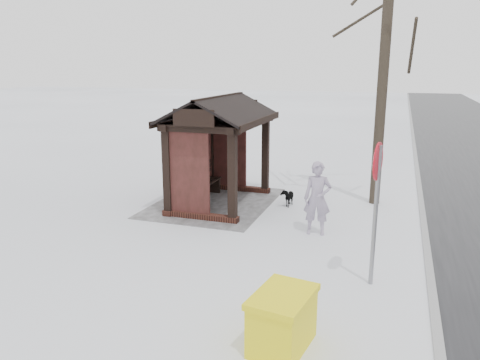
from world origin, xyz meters
name	(u,v)px	position (x,y,z in m)	size (l,w,h in m)	color
ground	(221,203)	(0.00, 0.00, 0.00)	(120.00, 120.00, 0.00)	white
kerb	(424,223)	(0.00, 5.50, 0.01)	(120.00, 0.15, 0.06)	gray
trampled_patch	(215,202)	(0.00, -0.20, 0.01)	(4.20, 3.20, 0.02)	#949499
bus_shelter	(215,129)	(0.00, -0.16, 2.17)	(3.60, 2.40, 3.09)	#3C1C15
pedestrian	(317,198)	(1.59, 3.04, 0.87)	(0.63, 0.42, 1.74)	#9B8DA5
dog	(288,197)	(-0.43, 1.87, 0.26)	(0.28, 0.61, 0.52)	black
grit_bin	(282,320)	(6.33, 3.38, 0.42)	(1.18, 0.89, 0.83)	yellow
road_sign	(377,185)	(3.88, 4.43, 1.86)	(0.67, 0.15, 2.63)	gray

